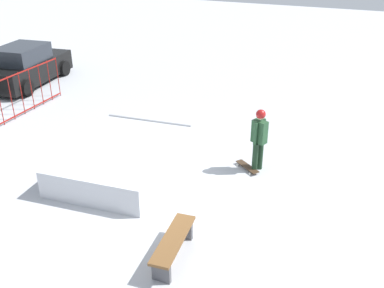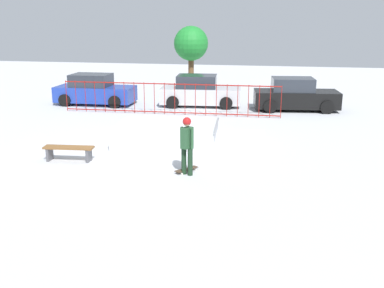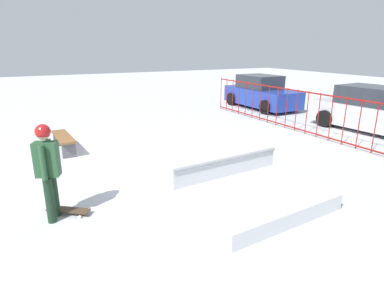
# 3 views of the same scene
# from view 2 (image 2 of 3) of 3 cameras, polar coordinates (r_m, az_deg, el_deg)

# --- Properties ---
(ground_plane) EXTENTS (60.00, 60.00, 0.00)m
(ground_plane) POSITION_cam_2_polar(r_m,az_deg,el_deg) (16.00, -8.05, -0.92)
(ground_plane) COLOR #B7BABF
(skate_ramp) EXTENTS (5.58, 3.00, 0.74)m
(skate_ramp) POSITION_cam_2_polar(r_m,az_deg,el_deg) (16.74, -1.53, 1.08)
(skate_ramp) COLOR silver
(skate_ramp) RESTS_ON ground
(skater) EXTENTS (0.41, 0.43, 1.73)m
(skater) POSITION_cam_2_polar(r_m,az_deg,el_deg) (13.25, -0.63, 0.31)
(skater) COLOR black
(skater) RESTS_ON ground
(skateboard) EXTENTS (0.64, 0.76, 0.09)m
(skateboard) POSITION_cam_2_polar(r_m,az_deg,el_deg) (13.77, -0.69, -3.16)
(skateboard) COLOR #3F2D1E
(skateboard) RESTS_ON ground
(perimeter_fence) EXTENTS (10.41, 0.23, 1.50)m
(perimeter_fence) POSITION_cam_2_polar(r_m,az_deg,el_deg) (21.82, -2.80, 5.68)
(perimeter_fence) COLOR maroon
(perimeter_fence) RESTS_ON ground
(park_bench) EXTENTS (1.63, 0.54, 0.48)m
(park_bench) POSITION_cam_2_polar(r_m,az_deg,el_deg) (15.23, -15.05, -0.75)
(park_bench) COLOR brown
(park_bench) RESTS_ON ground
(parked_car_blue) EXTENTS (4.12, 1.96, 1.60)m
(parked_car_blue) POSITION_cam_2_polar(r_m,az_deg,el_deg) (24.94, -12.03, 6.50)
(parked_car_blue) COLOR #1E3899
(parked_car_blue) RESTS_ON ground
(parked_car_silver) EXTENTS (4.22, 2.18, 1.60)m
(parked_car_silver) POSITION_cam_2_polar(r_m,az_deg,el_deg) (23.95, 0.98, 6.47)
(parked_car_silver) COLOR #B7B7BC
(parked_car_silver) RESTS_ON ground
(parked_car_black) EXTENTS (4.27, 2.29, 1.60)m
(parked_car_black) POSITION_cam_2_polar(r_m,az_deg,el_deg) (23.42, 12.69, 5.89)
(parked_car_black) COLOR black
(parked_car_black) RESTS_ON ground
(distant_tree) EXTENTS (2.08, 2.08, 3.98)m
(distant_tree) POSITION_cam_2_polar(r_m,az_deg,el_deg) (28.44, -0.12, 12.28)
(distant_tree) COLOR brown
(distant_tree) RESTS_ON ground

